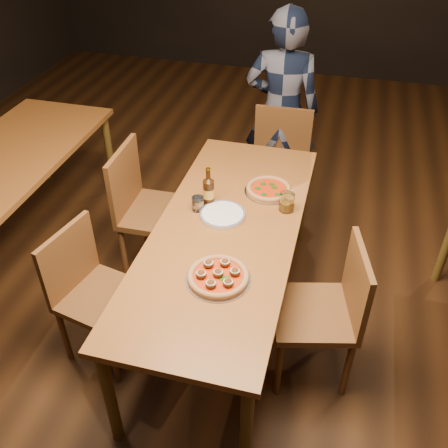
% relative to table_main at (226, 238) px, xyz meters
% --- Properties ---
extents(ground, '(9.00, 9.00, 0.00)m').
position_rel_table_main_xyz_m(ground, '(0.00, 0.00, -0.68)').
color(ground, black).
extents(room_shell, '(9.00, 9.00, 9.00)m').
position_rel_table_main_xyz_m(room_shell, '(0.00, 0.00, 1.18)').
color(room_shell, black).
rests_on(room_shell, ground).
extents(table_main, '(0.80, 2.00, 0.75)m').
position_rel_table_main_xyz_m(table_main, '(0.00, 0.00, 0.00)').
color(table_main, brown).
rests_on(table_main, ground).
extents(chair_main_nw, '(0.49, 0.49, 0.89)m').
position_rel_table_main_xyz_m(chair_main_nw, '(-0.62, -0.41, -0.23)').
color(chair_main_nw, brown).
rests_on(chair_main_nw, ground).
extents(chair_main_sw, '(0.47, 0.47, 0.99)m').
position_rel_table_main_xyz_m(chair_main_sw, '(-0.58, 0.37, -0.18)').
color(chair_main_sw, brown).
rests_on(chair_main_sw, ground).
extents(chair_main_e, '(0.53, 0.53, 0.93)m').
position_rel_table_main_xyz_m(chair_main_e, '(0.55, -0.24, -0.21)').
color(chair_main_e, brown).
rests_on(chair_main_e, ground).
extents(chair_end, '(0.45, 0.45, 0.94)m').
position_rel_table_main_xyz_m(chair_end, '(0.11, 1.14, -0.21)').
color(chair_end, brown).
rests_on(chair_end, ground).
extents(pizza_meatball, '(0.33, 0.33, 0.06)m').
position_rel_table_main_xyz_m(pizza_meatball, '(0.06, -0.41, 0.09)').
color(pizza_meatball, '#B7B7BF').
rests_on(pizza_meatball, table_main).
extents(pizza_margherita, '(0.30, 0.30, 0.04)m').
position_rel_table_main_xyz_m(pizza_margherita, '(0.16, 0.43, 0.09)').
color(pizza_margherita, '#B7B7BF').
rests_on(pizza_margherita, table_main).
extents(plate_stack, '(0.26, 0.26, 0.03)m').
position_rel_table_main_xyz_m(plate_stack, '(-0.05, 0.10, 0.08)').
color(plate_stack, white).
rests_on(plate_stack, table_main).
extents(beer_bottle, '(0.07, 0.07, 0.24)m').
position_rel_table_main_xyz_m(beer_bottle, '(-0.16, 0.21, 0.16)').
color(beer_bottle, black).
rests_on(beer_bottle, table_main).
extents(water_glass, '(0.07, 0.07, 0.09)m').
position_rel_table_main_xyz_m(water_glass, '(-0.21, 0.13, 0.12)').
color(water_glass, white).
rests_on(water_glass, table_main).
extents(amber_glass, '(0.09, 0.09, 0.11)m').
position_rel_table_main_xyz_m(amber_glass, '(0.30, 0.27, 0.13)').
color(amber_glass, '#9A6111').
rests_on(amber_glass, table_main).
extents(diner, '(0.61, 0.42, 1.61)m').
position_rel_table_main_xyz_m(diner, '(0.07, 1.48, 0.13)').
color(diner, black).
rests_on(diner, ground).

